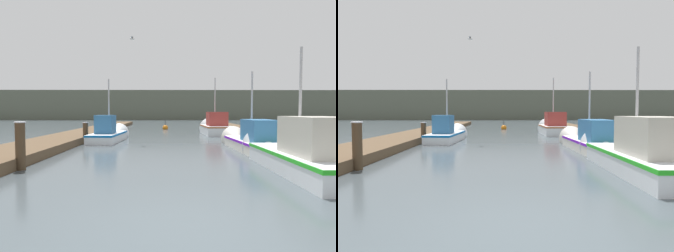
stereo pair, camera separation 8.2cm
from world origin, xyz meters
The scene contains 13 objects.
ground_plane centered at (0.00, 0.00, 0.00)m, with size 200.00×200.00×0.00m.
dock_left centered at (-5.97, 16.00, 0.18)m, with size 2.54×40.00×0.36m.
dock_right centered at (5.97, 16.00, 0.18)m, with size 2.54×40.00×0.36m.
distant_shore_ridge centered at (0.00, 62.17, 2.94)m, with size 120.00×16.00×5.88m.
fishing_boat_0 centered at (3.61, 4.76, 0.50)m, with size 1.74×6.37×4.13m.
fishing_boat_1 centered at (3.52, 9.18, 0.42)m, with size 1.60×6.13×3.93m.
fishing_boat_2 centered at (-3.57, 13.29, 0.41)m, with size 1.70×5.12×3.99m.
fishing_boat_3 centered at (3.42, 18.37, 0.54)m, with size 1.83×4.97×4.73m.
mooring_piling_0 centered at (-4.75, 12.22, 0.57)m, with size 0.33×0.33×1.14m.
mooring_piling_1 centered at (4.75, 5.35, 0.63)m, with size 0.25×0.25×1.25m.
mooring_piling_2 centered at (-4.64, 4.52, 0.73)m, with size 0.32×0.32×1.44m.
channel_buoy centered at (-0.30, 24.23, 0.15)m, with size 0.54×0.54×1.04m.
seagull_lead centered at (-2.14, 12.22, 5.70)m, with size 0.29×0.56×0.12m.
Camera 1 is at (-0.37, -4.33, 1.74)m, focal length 32.00 mm.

